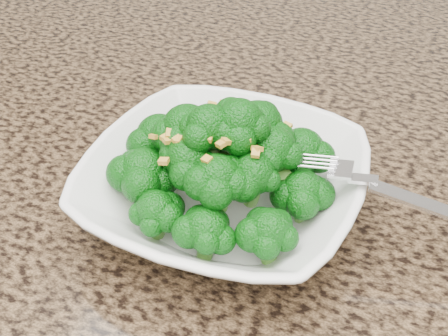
% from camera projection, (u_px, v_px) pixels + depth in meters
% --- Properties ---
extents(granite_counter, '(1.64, 1.04, 0.03)m').
position_uv_depth(granite_counter, '(150.00, 124.00, 0.64)').
color(granite_counter, brown).
rests_on(granite_counter, cabinet).
extents(bowl, '(0.24, 0.24, 0.06)m').
position_uv_depth(bowl, '(224.00, 187.00, 0.48)').
color(bowl, white).
rests_on(bowl, granite_counter).
extents(broccoli_pile, '(0.21, 0.21, 0.08)m').
position_uv_depth(broccoli_pile, '(224.00, 123.00, 0.44)').
color(broccoli_pile, '#09530A').
rests_on(broccoli_pile, bowl).
extents(garlic_topping, '(0.12, 0.12, 0.01)m').
position_uv_depth(garlic_topping, '(224.00, 76.00, 0.42)').
color(garlic_topping, gold).
rests_on(garlic_topping, broccoli_pile).
extents(fork, '(0.19, 0.05, 0.01)m').
position_uv_depth(fork, '(369.00, 181.00, 0.44)').
color(fork, silver).
rests_on(fork, bowl).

